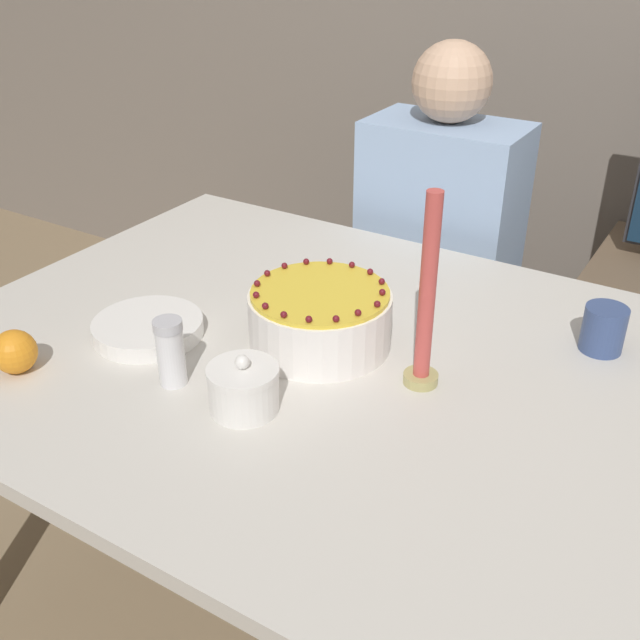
# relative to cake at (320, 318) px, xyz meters

# --- Properties ---
(ground_plane) EXTENTS (12.00, 12.00, 0.00)m
(ground_plane) POSITION_rel_cake_xyz_m (0.10, -0.02, -0.81)
(ground_plane) COLOR #8C7556
(dining_table) EXTENTS (1.63, 1.10, 0.75)m
(dining_table) POSITION_rel_cake_xyz_m (0.10, -0.02, -0.15)
(dining_table) COLOR beige
(dining_table) RESTS_ON ground_plane
(cake) EXTENTS (0.26, 0.26, 0.12)m
(cake) POSITION_rel_cake_xyz_m (0.00, 0.00, 0.00)
(cake) COLOR white
(cake) RESTS_ON dining_table
(sugar_bowl) EXTENTS (0.12, 0.12, 0.10)m
(sugar_bowl) POSITION_rel_cake_xyz_m (0.00, -0.24, -0.02)
(sugar_bowl) COLOR white
(sugar_bowl) RESTS_ON dining_table
(sugar_shaker) EXTENTS (0.05, 0.05, 0.12)m
(sugar_shaker) POSITION_rel_cake_xyz_m (-0.15, -0.24, 0.01)
(sugar_shaker) COLOR white
(sugar_shaker) RESTS_ON dining_table
(plate_stack) EXTENTS (0.21, 0.21, 0.03)m
(plate_stack) POSITION_rel_cake_xyz_m (-0.30, -0.14, -0.04)
(plate_stack) COLOR white
(plate_stack) RESTS_ON dining_table
(candle) EXTENTS (0.06, 0.06, 0.35)m
(candle) POSITION_rel_cake_xyz_m (0.22, -0.01, 0.09)
(candle) COLOR tan
(candle) RESTS_ON dining_table
(cup) EXTENTS (0.08, 0.08, 0.09)m
(cup) POSITION_rel_cake_xyz_m (0.45, 0.26, -0.01)
(cup) COLOR #384C7F
(cup) RESTS_ON dining_table
(orange_fruit_0) EXTENTS (0.08, 0.08, 0.08)m
(orange_fruit_0) POSITION_rel_cake_xyz_m (-0.41, -0.36, -0.02)
(orange_fruit_0) COLOR orange
(orange_fruit_0) RESTS_ON dining_table
(person_man_blue_shirt) EXTENTS (0.40, 0.34, 1.19)m
(person_man_blue_shirt) POSITION_rel_cake_xyz_m (-0.08, 0.73, -0.29)
(person_man_blue_shirt) COLOR #473D33
(person_man_blue_shirt) RESTS_ON ground_plane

